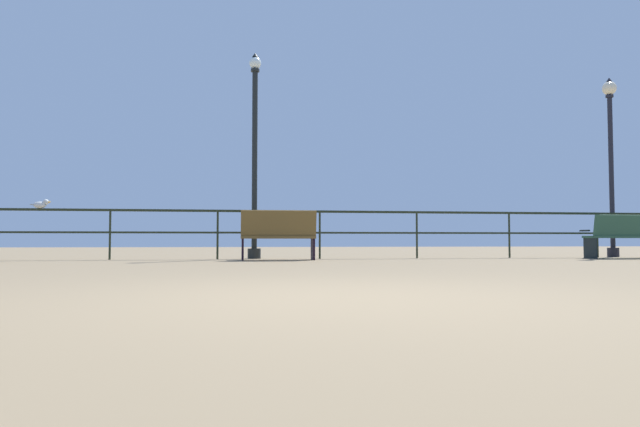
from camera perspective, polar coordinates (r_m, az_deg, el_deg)
name	(u,v)px	position (r m, az deg, el deg)	size (l,w,h in m)	color
ground_plane	(338,298)	(4.05, 1.77, -8.35)	(60.00, 60.00, 0.00)	#857051
pier_railing	(269,223)	(12.35, -5.04, -0.91)	(19.68, 0.05, 1.05)	black
bench_near_left	(278,233)	(11.56, -4.14, -1.93)	(1.50, 0.58, 1.00)	brown
bench_near_right	(627,234)	(14.34, 28.18, -1.79)	(1.82, 0.70, 0.95)	#294F3A
lamppost_center	(255,154)	(12.77, -6.49, 5.92)	(0.29, 0.29, 4.55)	black
lamppost_right	(611,151)	(15.62, 26.87, 5.55)	(0.33, 0.33, 4.35)	black
seagull_on_rail	(41,204)	(12.95, -25.93, 0.83)	(0.40, 0.16, 0.19)	silver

